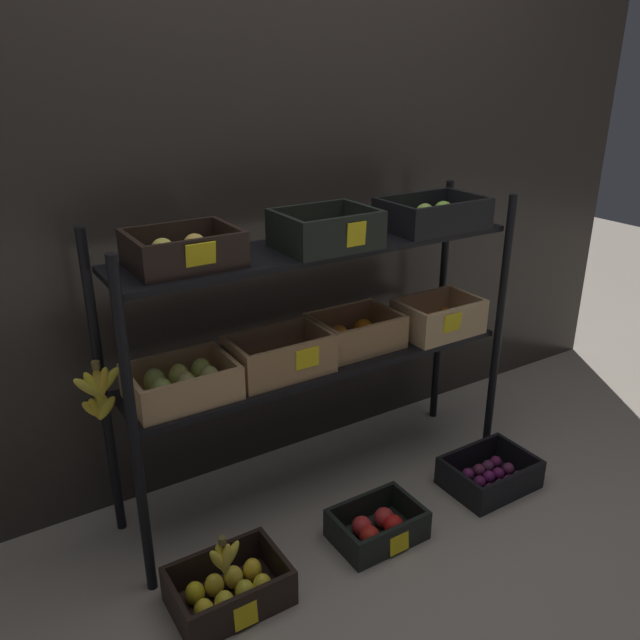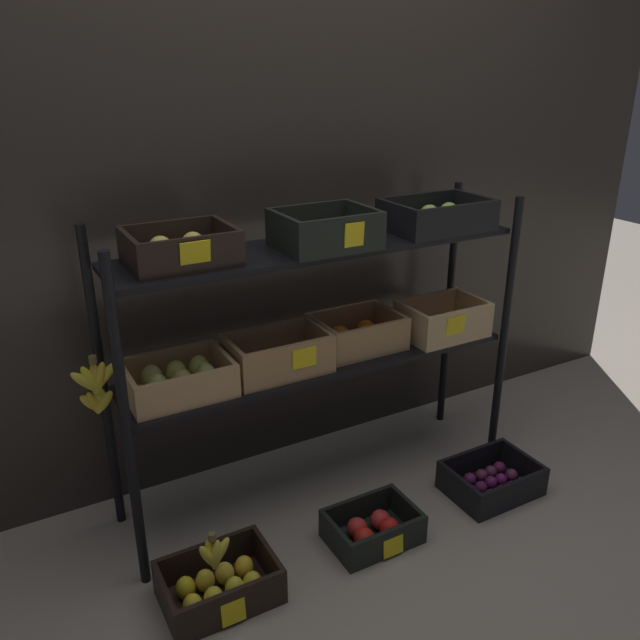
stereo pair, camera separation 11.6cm
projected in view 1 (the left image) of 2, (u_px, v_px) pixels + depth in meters
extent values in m
plane|color=gray|center=(320.00, 484.00, 2.56)|extent=(10.00, 10.00, 0.00)
cube|color=#2D2823|center=(269.00, 219.00, 2.47)|extent=(3.88, 0.12, 2.00)
cylinder|color=black|center=(134.00, 439.00, 1.85)|extent=(0.03, 0.03, 1.10)
cylinder|color=black|center=(498.00, 332.00, 2.58)|extent=(0.03, 0.03, 1.10)
cylinder|color=black|center=(103.00, 391.00, 2.12)|extent=(0.03, 0.03, 1.10)
cylinder|color=black|center=(441.00, 307.00, 2.85)|extent=(0.03, 0.03, 1.10)
cube|color=black|center=(320.00, 361.00, 2.35)|extent=(1.45, 0.31, 0.02)
cube|color=black|center=(320.00, 247.00, 2.19)|extent=(1.45, 0.31, 0.02)
cube|color=tan|center=(183.00, 396.00, 2.08)|extent=(0.33, 0.24, 0.01)
cube|color=tan|center=(195.00, 394.00, 1.97)|extent=(0.33, 0.02, 0.10)
cube|color=tan|center=(169.00, 367.00, 2.14)|extent=(0.33, 0.02, 0.10)
cube|color=tan|center=(132.00, 393.00, 1.98)|extent=(0.02, 0.21, 0.10)
cube|color=tan|center=(227.00, 368.00, 2.13)|extent=(0.02, 0.21, 0.10)
ellipsoid|color=#A6C156|center=(162.00, 392.00, 1.99)|extent=(0.07, 0.07, 0.09)
ellipsoid|color=tan|center=(186.00, 386.00, 2.03)|extent=(0.07, 0.07, 0.09)
ellipsoid|color=tan|center=(209.00, 379.00, 2.07)|extent=(0.07, 0.07, 0.09)
ellipsoid|color=#A8BA52|center=(155.00, 382.00, 2.05)|extent=(0.07, 0.07, 0.09)
ellipsoid|color=#BAB84B|center=(179.00, 377.00, 2.08)|extent=(0.07, 0.07, 0.09)
ellipsoid|color=#B0BC4F|center=(201.00, 371.00, 2.12)|extent=(0.07, 0.07, 0.09)
cube|color=#A87F51|center=(280.00, 370.00, 2.24)|extent=(0.35, 0.21, 0.01)
cube|color=#A87F51|center=(294.00, 363.00, 2.14)|extent=(0.35, 0.02, 0.13)
cube|color=#A87F51|center=(266.00, 343.00, 2.30)|extent=(0.35, 0.02, 0.13)
cube|color=#A87F51|center=(236.00, 364.00, 2.14)|extent=(0.02, 0.18, 0.13)
cube|color=#A87F51|center=(320.00, 342.00, 2.30)|extent=(0.02, 0.18, 0.13)
sphere|color=#66255D|center=(256.00, 374.00, 2.15)|extent=(0.05, 0.05, 0.05)
sphere|color=#6B1B4A|center=(270.00, 370.00, 2.18)|extent=(0.05, 0.05, 0.05)
sphere|color=#5A1E4C|center=(284.00, 366.00, 2.21)|extent=(0.05, 0.05, 0.05)
sphere|color=#542451|center=(297.00, 363.00, 2.23)|extent=(0.05, 0.05, 0.05)
sphere|color=#551F53|center=(310.00, 359.00, 2.26)|extent=(0.05, 0.05, 0.05)
sphere|color=#5B2856|center=(247.00, 366.00, 2.21)|extent=(0.05, 0.05, 0.05)
sphere|color=#582C4D|center=(261.00, 363.00, 2.23)|extent=(0.05, 0.05, 0.05)
sphere|color=#541945|center=(274.00, 359.00, 2.26)|extent=(0.05, 0.05, 0.05)
sphere|color=#681D47|center=(288.00, 356.00, 2.28)|extent=(0.05, 0.05, 0.05)
sphere|color=#5C2251|center=(301.00, 352.00, 2.31)|extent=(0.05, 0.05, 0.05)
cube|color=yellow|center=(307.00, 358.00, 2.15)|extent=(0.09, 0.01, 0.07)
cube|color=#A87F51|center=(355.00, 344.00, 2.45)|extent=(0.32, 0.24, 0.01)
cube|color=#A87F51|center=(373.00, 339.00, 2.34)|extent=(0.32, 0.02, 0.11)
cube|color=#A87F51|center=(339.00, 320.00, 2.51)|extent=(0.32, 0.02, 0.11)
cube|color=#A87F51|center=(322.00, 338.00, 2.35)|extent=(0.02, 0.21, 0.11)
cube|color=#A87F51|center=(387.00, 321.00, 2.50)|extent=(0.02, 0.21, 0.11)
sphere|color=orange|center=(349.00, 340.00, 2.38)|extent=(0.07, 0.07, 0.07)
sphere|color=orange|center=(371.00, 334.00, 2.43)|extent=(0.07, 0.07, 0.07)
sphere|color=orange|center=(339.00, 335.00, 2.43)|extent=(0.07, 0.07, 0.07)
sphere|color=orange|center=(363.00, 328.00, 2.48)|extent=(0.07, 0.07, 0.07)
cube|color=tan|center=(437.00, 330.00, 2.58)|extent=(0.32, 0.22, 0.01)
cube|color=tan|center=(457.00, 323.00, 2.47)|extent=(0.32, 0.02, 0.13)
cube|color=tan|center=(421.00, 307.00, 2.63)|extent=(0.32, 0.02, 0.13)
cube|color=tan|center=(408.00, 322.00, 2.48)|extent=(0.02, 0.19, 0.13)
cube|color=tan|center=(466.00, 307.00, 2.63)|extent=(0.02, 0.19, 0.13)
sphere|color=orange|center=(430.00, 329.00, 2.50)|extent=(0.06, 0.06, 0.06)
sphere|color=orange|center=(443.00, 324.00, 2.54)|extent=(0.06, 0.06, 0.06)
sphere|color=orange|center=(458.00, 321.00, 2.57)|extent=(0.06, 0.06, 0.06)
sphere|color=orange|center=(417.00, 324.00, 2.55)|extent=(0.06, 0.06, 0.06)
sphere|color=orange|center=(433.00, 320.00, 2.59)|extent=(0.06, 0.06, 0.06)
sphere|color=orange|center=(446.00, 315.00, 2.63)|extent=(0.06, 0.06, 0.06)
cube|color=yellow|center=(452.00, 323.00, 2.44)|extent=(0.08, 0.01, 0.07)
cube|color=black|center=(184.00, 264.00, 1.95)|extent=(0.32, 0.25, 0.01)
cube|color=black|center=(198.00, 255.00, 1.84)|extent=(0.32, 0.02, 0.10)
cube|color=black|center=(169.00, 238.00, 2.03)|extent=(0.32, 0.02, 0.10)
cube|color=black|center=(132.00, 254.00, 1.86)|extent=(0.02, 0.22, 0.10)
cube|color=black|center=(230.00, 239.00, 2.01)|extent=(0.02, 0.22, 0.10)
sphere|color=gold|center=(168.00, 256.00, 1.88)|extent=(0.07, 0.07, 0.07)
sphere|color=#D6BF53|center=(207.00, 251.00, 1.94)|extent=(0.07, 0.07, 0.07)
sphere|color=#D3C24E|center=(163.00, 250.00, 1.94)|extent=(0.07, 0.07, 0.07)
sphere|color=#E1B750|center=(195.00, 245.00, 1.99)|extent=(0.07, 0.07, 0.07)
cube|color=yellow|center=(201.00, 256.00, 1.84)|extent=(0.09, 0.01, 0.08)
cube|color=black|center=(326.00, 245.00, 2.15)|extent=(0.32, 0.25, 0.01)
cube|color=black|center=(345.00, 234.00, 2.04)|extent=(0.32, 0.02, 0.11)
cube|color=black|center=(307.00, 220.00, 2.22)|extent=(0.32, 0.02, 0.11)
cube|color=black|center=(285.00, 233.00, 2.05)|extent=(0.02, 0.22, 0.11)
cube|color=black|center=(363.00, 221.00, 2.20)|extent=(0.02, 0.22, 0.11)
ellipsoid|color=brown|center=(309.00, 240.00, 2.06)|extent=(0.05, 0.05, 0.07)
ellipsoid|color=brown|center=(324.00, 237.00, 2.09)|extent=(0.05, 0.05, 0.07)
ellipsoid|color=brown|center=(339.00, 235.00, 2.12)|extent=(0.05, 0.05, 0.07)
ellipsoid|color=brown|center=(354.00, 233.00, 2.15)|extent=(0.05, 0.05, 0.07)
ellipsoid|color=brown|center=(296.00, 234.00, 2.13)|extent=(0.05, 0.05, 0.07)
ellipsoid|color=brown|center=(312.00, 232.00, 2.15)|extent=(0.05, 0.05, 0.07)
ellipsoid|color=brown|center=(326.00, 230.00, 2.18)|extent=(0.05, 0.05, 0.07)
ellipsoid|color=brown|center=(341.00, 228.00, 2.21)|extent=(0.05, 0.05, 0.07)
cube|color=yellow|center=(356.00, 234.00, 2.05)|extent=(0.07, 0.01, 0.08)
cube|color=black|center=(432.00, 226.00, 2.40)|extent=(0.38, 0.25, 0.01)
cube|color=black|center=(455.00, 217.00, 2.28)|extent=(0.38, 0.02, 0.10)
cube|color=black|center=(412.00, 206.00, 2.47)|extent=(0.38, 0.02, 0.10)
cube|color=black|center=(394.00, 217.00, 2.29)|extent=(0.02, 0.22, 0.10)
cube|color=black|center=(468.00, 206.00, 2.46)|extent=(0.02, 0.22, 0.10)
sphere|color=#91BB37|center=(419.00, 220.00, 2.31)|extent=(0.07, 0.07, 0.07)
sphere|color=#82C63E|center=(438.00, 217.00, 2.35)|extent=(0.07, 0.07, 0.07)
sphere|color=#8ABB49|center=(457.00, 214.00, 2.40)|extent=(0.07, 0.07, 0.07)
sphere|color=#81C145|center=(405.00, 216.00, 2.37)|extent=(0.07, 0.07, 0.07)
sphere|color=#8DB246|center=(425.00, 213.00, 2.41)|extent=(0.07, 0.07, 0.07)
sphere|color=#87B840|center=(443.00, 210.00, 2.45)|extent=(0.07, 0.07, 0.07)
cylinder|color=brown|center=(97.00, 393.00, 1.98)|extent=(0.02, 0.02, 0.02)
ellipsoid|color=yellow|center=(93.00, 409.00, 2.00)|extent=(0.08, 0.03, 0.09)
ellipsoid|color=yellow|center=(96.00, 409.00, 2.00)|extent=(0.06, 0.03, 0.09)
ellipsoid|color=yellow|center=(99.00, 408.00, 2.01)|extent=(0.03, 0.03, 0.09)
ellipsoid|color=yellow|center=(102.00, 407.00, 2.01)|extent=(0.06, 0.03, 0.09)
ellipsoid|color=yellow|center=(107.00, 408.00, 2.01)|extent=(0.08, 0.03, 0.09)
cylinder|color=brown|center=(96.00, 365.00, 1.92)|extent=(0.02, 0.02, 0.02)
ellipsoid|color=gold|center=(89.00, 388.00, 1.93)|extent=(0.10, 0.03, 0.10)
ellipsoid|color=yellow|center=(94.00, 387.00, 1.94)|extent=(0.07, 0.03, 0.12)
ellipsoid|color=yellow|center=(98.00, 385.00, 1.95)|extent=(0.03, 0.03, 0.11)
ellipsoid|color=yellow|center=(102.00, 384.00, 1.95)|extent=(0.06, 0.03, 0.12)
ellipsoid|color=yellow|center=(107.00, 382.00, 1.96)|extent=(0.10, 0.03, 0.10)
cube|color=black|center=(230.00, 600.00, 2.00)|extent=(0.35, 0.24, 0.01)
cube|color=black|center=(245.00, 609.00, 1.89)|extent=(0.35, 0.02, 0.11)
cube|color=black|center=(214.00, 562.00, 2.07)|extent=(0.35, 0.02, 0.11)
cube|color=black|center=(176.00, 607.00, 1.90)|extent=(0.02, 0.21, 0.11)
cube|color=black|center=(277.00, 563.00, 2.06)|extent=(0.02, 0.21, 0.11)
ellipsoid|color=yellow|center=(204.00, 611.00, 1.91)|extent=(0.06, 0.06, 0.08)
ellipsoid|color=yellow|center=(224.00, 603.00, 1.93)|extent=(0.06, 0.06, 0.08)
ellipsoid|color=yellow|center=(245.00, 591.00, 1.98)|extent=(0.06, 0.06, 0.08)
ellipsoid|color=yellow|center=(262.00, 585.00, 2.00)|extent=(0.06, 0.06, 0.08)
ellipsoid|color=yellow|center=(195.00, 593.00, 1.97)|extent=(0.06, 0.06, 0.08)
ellipsoid|color=yellow|center=(214.00, 585.00, 2.00)|extent=(0.06, 0.06, 0.08)
ellipsoid|color=yellow|center=(234.00, 577.00, 2.03)|extent=(0.06, 0.06, 0.08)
ellipsoid|color=yellow|center=(252.00, 570.00, 2.06)|extent=(0.06, 0.06, 0.08)
cube|color=yellow|center=(246.00, 616.00, 1.89)|extent=(0.07, 0.01, 0.08)
cube|color=black|center=(377.00, 535.00, 2.27)|extent=(0.31, 0.22, 0.01)
cube|color=black|center=(395.00, 539.00, 2.17)|extent=(0.31, 0.02, 0.10)
cube|color=black|center=(361.00, 507.00, 2.33)|extent=(0.31, 0.02, 0.10)
cube|color=black|center=(342.00, 538.00, 2.18)|extent=(0.02, 0.18, 0.10)
cube|color=black|center=(410.00, 508.00, 2.33)|extent=(0.02, 0.18, 0.10)
sphere|color=red|center=(370.00, 536.00, 2.21)|extent=(0.07, 0.07, 0.07)
sphere|color=red|center=(393.00, 525.00, 2.26)|extent=(0.07, 0.07, 0.07)
sphere|color=red|center=(362.00, 526.00, 2.26)|extent=(0.07, 0.07, 0.07)
sphere|color=red|center=(384.00, 517.00, 2.30)|extent=(0.07, 0.07, 0.07)
cube|color=yellow|center=(399.00, 544.00, 2.18)|extent=(0.08, 0.01, 0.07)
cube|color=black|center=(488.00, 484.00, 2.55)|extent=(0.34, 0.25, 0.01)
cube|color=black|center=(513.00, 487.00, 2.44)|extent=(0.34, 0.02, 0.11)
cube|color=black|center=(468.00, 456.00, 2.62)|extent=(0.34, 0.02, 0.11)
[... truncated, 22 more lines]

